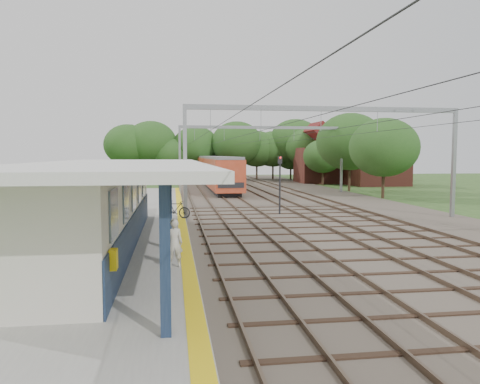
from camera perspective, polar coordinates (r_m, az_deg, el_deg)
ground at (r=14.37m, az=16.04°, el=-12.15°), size 160.00×160.00×0.00m
ballast_bed at (r=43.81m, az=4.66°, el=-0.70°), size 18.00×90.00×0.10m
platform at (r=26.87m, az=-11.93°, el=-3.88°), size 5.00×52.00×0.35m
yellow_stripe at (r=26.79m, az=-7.12°, el=-3.45°), size 0.45×52.00×0.01m
station_building at (r=19.88m, az=-17.29°, el=-1.53°), size 3.41×18.00×3.40m
canopy at (r=18.64m, az=-14.52°, el=3.07°), size 6.40×20.00×3.44m
rail_tracks at (r=43.31m, az=1.43°, el=-0.58°), size 11.80×88.00×0.15m
catenary_system at (r=38.91m, az=5.38°, el=6.68°), size 17.22×88.00×7.00m
tree_band at (r=70.30m, az=-0.39°, el=5.29°), size 31.72×30.88×8.82m
house_near at (r=64.35m, az=16.37°, el=3.44°), size 7.00×6.12×7.89m
house_far at (r=68.09m, az=10.42°, el=3.82°), size 8.00×6.12×8.66m
person at (r=15.77m, az=-8.06°, el=-6.17°), size 0.62×0.44×1.62m
bicycle at (r=27.65m, az=-7.89°, el=-2.11°), size 1.84×0.92×1.07m
train at (r=60.03m, az=-3.21°, el=2.70°), size 2.86×35.55×3.75m
signal_post at (r=31.28m, az=4.88°, el=1.52°), size 0.28×0.25×3.97m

